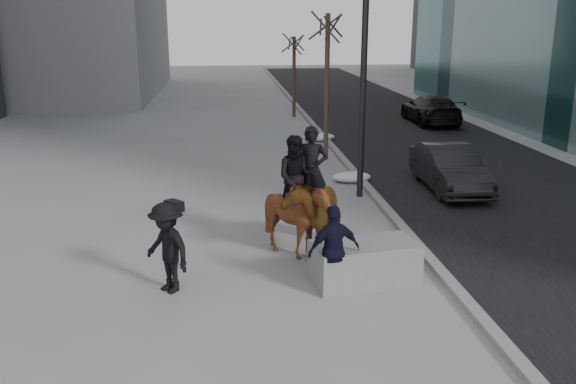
{
  "coord_description": "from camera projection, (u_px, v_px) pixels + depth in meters",
  "views": [
    {
      "loc": [
        -1.27,
        -11.09,
        4.99
      ],
      "look_at": [
        0.0,
        1.2,
        1.5
      ],
      "focal_mm": 38.0,
      "sensor_mm": 36.0,
      "label": 1
    }
  ],
  "objects": [
    {
      "name": "ground",
      "position": [
        294.0,
        281.0,
        12.1
      ],
      "size": [
        120.0,
        120.0,
        0.0
      ],
      "primitive_type": "plane",
      "color": "gray",
      "rests_on": "ground"
    },
    {
      "name": "mounted_right",
      "position": [
        297.0,
        209.0,
        13.11
      ],
      "size": [
        1.5,
        1.67,
        2.65
      ],
      "color": "#451A0D",
      "rests_on": "ground"
    },
    {
      "name": "tree_far",
      "position": [
        294.0,
        73.0,
        32.09
      ],
      "size": [
        1.2,
        1.2,
        4.64
      ],
      "primitive_type": null,
      "color": "#382A21",
      "rests_on": "ground"
    },
    {
      "name": "mounted_left",
      "position": [
        312.0,
        207.0,
        13.39
      ],
      "size": [
        1.6,
        2.36,
        2.8
      ],
      "color": "#533210",
      "rests_on": "ground"
    },
    {
      "name": "road",
      "position": [
        453.0,
        161.0,
        22.36
      ],
      "size": [
        8.0,
        90.0,
        0.01
      ],
      "primitive_type": "cube",
      "color": "black",
      "rests_on": "ground"
    },
    {
      "name": "car_near",
      "position": [
        450.0,
        168.0,
        18.43
      ],
      "size": [
        1.53,
        4.12,
        1.34
      ],
      "primitive_type": "imported",
      "rotation": [
        0.0,
        0.0,
        -0.03
      ],
      "color": "black",
      "rests_on": "ground"
    },
    {
      "name": "lamppost",
      "position": [
        367.0,
        20.0,
        16.38
      ],
      "size": [
        0.25,
        2.44,
        9.09
      ],
      "color": "black",
      "rests_on": "ground"
    },
    {
      "name": "planter",
      "position": [
        364.0,
        263.0,
        11.94
      ],
      "size": [
        2.18,
        1.35,
        0.82
      ],
      "primitive_type": "cube",
      "rotation": [
        0.0,
        0.0,
        0.17
      ],
      "color": "gray",
      "rests_on": "ground"
    },
    {
      "name": "snow_piles",
      "position": [
        331.0,
        152.0,
        23.2
      ],
      "size": [
        1.35,
        7.71,
        0.34
      ],
      "color": "white",
      "rests_on": "ground"
    },
    {
      "name": "curb",
      "position": [
        346.0,
        162.0,
        21.95
      ],
      "size": [
        0.25,
        90.0,
        0.12
      ],
      "primitive_type": "cube",
      "color": "gray",
      "rests_on": "ground"
    },
    {
      "name": "camera_crew",
      "position": [
        167.0,
        247.0,
        11.42
      ],
      "size": [
        1.24,
        1.28,
        1.75
      ],
      "color": "black",
      "rests_on": "ground"
    },
    {
      "name": "feeder",
      "position": [
        334.0,
        251.0,
        11.27
      ],
      "size": [
        1.1,
        0.98,
        1.75
      ],
      "color": "black",
      "rests_on": "ground"
    },
    {
      "name": "tree_near",
      "position": [
        327.0,
        80.0,
        21.88
      ],
      "size": [
        1.2,
        1.2,
        5.81
      ],
      "primitive_type": null,
      "color": "#362B1F",
      "rests_on": "ground"
    },
    {
      "name": "car_far",
      "position": [
        431.0,
        109.0,
        30.38
      ],
      "size": [
        2.06,
        4.93,
        1.42
      ],
      "primitive_type": "imported",
      "rotation": [
        0.0,
        0.0,
        3.13
      ],
      "color": "black",
      "rests_on": "ground"
    }
  ]
}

